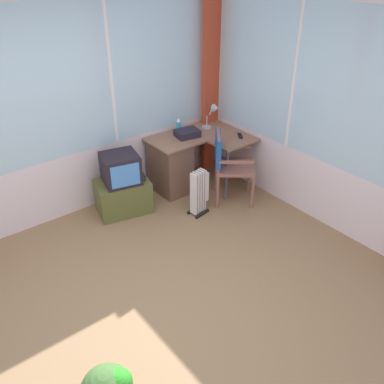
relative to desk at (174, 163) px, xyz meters
The scene contains 12 objects.
ground 2.30m from the desk, 128.87° to the right, with size 5.71×5.18×0.06m, color #8E6B49.
north_window_panel 1.73m from the desk, 165.83° to the left, with size 4.71×0.07×2.64m.
east_window_panel 2.21m from the desk, 61.29° to the right, with size 0.07×4.18×2.64m.
curtain_corner 1.23m from the desk, 15.31° to the left, with size 0.34×0.07×2.54m, color #BE4025.
desk is the anchor object (origin of this frame).
desk_lamp 0.88m from the desk, ahead, with size 0.23×0.19×0.34m.
tv_remote 0.94m from the desk, 29.75° to the right, with size 0.04×0.15×0.02m, color black.
spray_bottle 0.50m from the desk, 38.94° to the left, with size 0.06×0.06×0.22m.
paper_tray 0.43m from the desk, ahead, with size 0.30×0.23×0.09m, color #231F2C.
wooden_armchair 0.73m from the desk, 59.31° to the right, with size 0.68×0.68×0.93m.
tv_on_stand 0.82m from the desk, behind, with size 0.72×0.58×0.78m.
space_heater 0.67m from the desk, 98.46° to the right, with size 0.28×0.20×0.59m.
Camera 1 is at (-1.48, -2.29, 2.96)m, focal length 39.24 mm.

